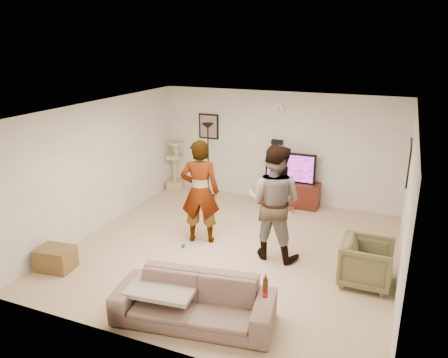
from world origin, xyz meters
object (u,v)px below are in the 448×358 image
at_px(tv, 290,167).
at_px(beer_bottle, 265,288).
at_px(armchair, 366,263).
at_px(side_table, 56,259).
at_px(tv_stand, 289,193).
at_px(floor_lamp, 208,161).
at_px(cat_tree, 175,165).
at_px(person_left, 200,192).
at_px(person_right, 274,202).
at_px(sofa, 194,301).

distance_m(tv, beer_bottle, 4.72).
distance_m(tv, armchair, 3.41).
bearing_deg(armchair, side_table, 107.68).
height_order(tv_stand, floor_lamp, floor_lamp).
height_order(cat_tree, armchair, cat_tree).
height_order(floor_lamp, person_left, person_left).
height_order(person_right, armchair, person_right).
distance_m(beer_bottle, side_table, 3.72).
xyz_separation_m(tv, beer_bottle, (0.88, -4.63, -0.14)).
bearing_deg(tv_stand, sofa, -91.09).
xyz_separation_m(tv, cat_tree, (-2.91, -0.00, -0.27)).
relative_size(sofa, armchair, 2.73).
distance_m(tv_stand, tv, 0.61).
bearing_deg(cat_tree, person_left, -52.28).
relative_size(cat_tree, sofa, 0.58).
height_order(floor_lamp, sofa, floor_lamp).
relative_size(person_left, sofa, 0.91).
relative_size(tv_stand, cat_tree, 1.08).
xyz_separation_m(sofa, beer_bottle, (0.97, 0.00, 0.43)).
xyz_separation_m(tv_stand, beer_bottle, (0.88, -4.63, 0.46)).
bearing_deg(beer_bottle, person_right, 104.00).
xyz_separation_m(person_right, side_table, (-3.12, -1.80, -0.80)).
bearing_deg(tv_stand, armchair, -55.35).
relative_size(floor_lamp, person_right, 0.89).
distance_m(person_right, sofa, 2.31).
bearing_deg(armchair, tv_stand, 34.70).
relative_size(tv, floor_lamp, 0.63).
distance_m(floor_lamp, person_left, 2.32).
bearing_deg(side_table, armchair, 17.62).
xyz_separation_m(floor_lamp, person_left, (0.83, -2.16, 0.08)).
height_order(armchair, side_table, armchair).
bearing_deg(floor_lamp, side_table, -102.46).
bearing_deg(sofa, side_table, 163.44).
bearing_deg(person_right, sofa, 83.26).
bearing_deg(person_left, side_table, 29.63).
height_order(person_right, beer_bottle, person_right).
xyz_separation_m(cat_tree, armchair, (4.82, -2.77, -0.26)).
bearing_deg(beer_bottle, cat_tree, 129.32).
relative_size(tv, person_right, 0.56).
bearing_deg(floor_lamp, person_left, -69.02).
distance_m(tv, floor_lamp, 1.90).
distance_m(person_right, beer_bottle, 2.25).
distance_m(sofa, side_table, 2.72).
height_order(cat_tree, person_left, person_left).
xyz_separation_m(sofa, armchair, (2.00, 1.86, 0.04)).
xyz_separation_m(beer_bottle, armchair, (1.03, 1.86, -0.39)).
bearing_deg(person_right, armchair, 173.39).
bearing_deg(person_right, tv_stand, -77.68).
bearing_deg(floor_lamp, beer_bottle, -57.80).
xyz_separation_m(tv_stand, side_table, (-2.78, -4.26, -0.09)).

